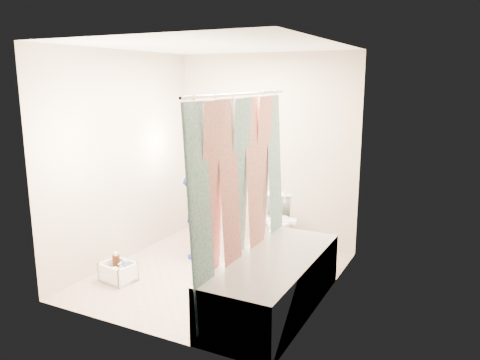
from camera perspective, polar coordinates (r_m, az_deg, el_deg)
The scene contains 14 objects.
floor at distance 5.18m, azimuth -2.93°, elevation -11.48°, with size 2.60×2.60×0.00m, color tan.
ceiling at distance 4.76m, azimuth -3.25°, elevation 16.05°, with size 2.40×2.60×0.02m, color white.
wall_back at distance 5.97m, azimuth 3.14°, elevation 3.71°, with size 2.40×0.02×2.40m, color #B3A78A.
wall_front at distance 3.78m, azimuth -12.93°, elevation -1.56°, with size 2.40×0.02×2.40m, color #B3A78A.
wall_left at distance 5.51m, azimuth -13.98°, elevation 2.66°, with size 0.02×2.60×2.40m, color #B3A78A.
wall_right at distance 4.36m, azimuth 10.72°, elevation 0.37°, with size 0.02×2.60×2.40m, color #B3A78A.
bathtub at distance 4.38m, azimuth 4.13°, elevation -12.26°, with size 0.70×1.75×0.50m.
curtain_rod at distance 4.13m, azimuth 0.19°, elevation 10.41°, with size 0.02×0.02×1.90m, color silver.
shower_curtain at distance 4.26m, azimuth 0.18°, elevation -2.20°, with size 0.06×1.75×1.80m, color white.
toilet at distance 5.85m, azimuth 4.87°, elevation -5.19°, with size 0.37×0.65×0.67m, color white.
tank_lid at distance 5.74m, azimuth 4.84°, elevation -4.95°, with size 0.41×0.18×0.03m, color silver.
tank_internals at distance 5.94m, azimuth 4.63°, elevation -1.68°, with size 0.16×0.08×0.22m.
plumber at distance 5.49m, azimuth -4.88°, elevation -1.57°, with size 0.57×0.37×1.55m, color navy.
cleaning_caddy at distance 5.14m, azimuth -14.56°, elevation -10.92°, with size 0.37×0.31×0.26m.
Camera 1 is at (2.37, -4.11, 2.08)m, focal length 35.00 mm.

